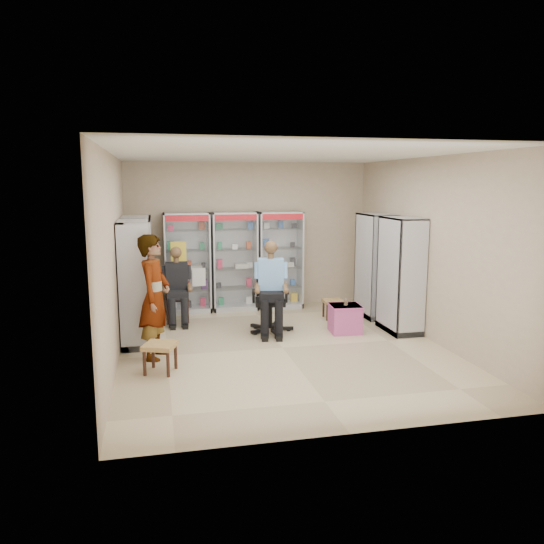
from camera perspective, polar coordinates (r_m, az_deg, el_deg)
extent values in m
plane|color=#C9B68B|center=(8.48, 1.14, -8.14)|extent=(6.00, 6.00, 0.00)
cube|color=#BDA98C|center=(11.07, -2.49, 3.95)|extent=(5.00, 0.02, 3.00)
cube|color=#BDA98C|center=(5.32, 8.80, -2.23)|extent=(5.00, 0.02, 3.00)
cube|color=#BDA98C|center=(7.95, -16.63, 1.36)|extent=(0.02, 6.00, 3.00)
cube|color=#BDA98C|center=(9.07, 16.73, 2.32)|extent=(0.02, 6.00, 3.00)
cube|color=silver|center=(8.09, 1.21, 12.54)|extent=(5.00, 6.00, 0.02)
cube|color=silver|center=(10.72, -9.08, 0.96)|extent=(0.90, 0.50, 2.00)
cube|color=#B8BBC0|center=(10.81, -4.05, 1.13)|extent=(0.90, 0.50, 2.00)
cube|color=silver|center=(10.99, 0.86, 1.29)|extent=(0.90, 0.50, 2.00)
cube|color=#AEB0B5|center=(10.44, 11.05, 0.68)|extent=(0.90, 0.50, 2.00)
cube|color=silver|center=(9.45, 13.69, -0.33)|extent=(0.90, 0.50, 2.00)
cube|color=silver|center=(9.79, -14.19, -0.02)|extent=(0.90, 0.50, 2.00)
cube|color=#B9BAC0|center=(8.70, -14.39, -1.19)|extent=(0.90, 0.50, 2.00)
cube|color=black|center=(10.08, -10.17, -2.67)|extent=(0.42, 0.42, 0.94)
cube|color=black|center=(9.25, -0.19, -2.84)|extent=(0.75, 0.75, 1.18)
cube|color=#A34185|center=(9.35, 7.85, -4.99)|extent=(0.54, 0.53, 0.49)
cylinder|color=#5A2A07|center=(9.27, 7.96, -3.23)|extent=(0.07, 0.07, 0.11)
cube|color=#91643D|center=(10.27, 6.56, -3.99)|extent=(0.39, 0.39, 0.37)
cube|color=#A87E47|center=(7.53, -11.92, -9.02)|extent=(0.53, 0.53, 0.41)
imported|color=#98989B|center=(7.98, -12.52, -2.63)|extent=(0.64, 0.78, 1.85)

